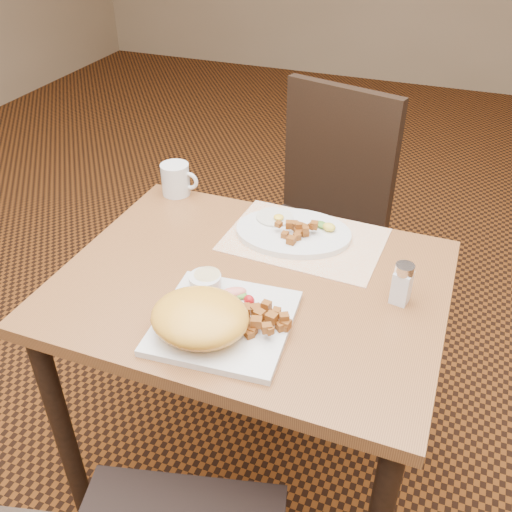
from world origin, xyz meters
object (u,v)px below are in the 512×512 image
(plate_square, at_px, (224,322))
(plate_oval, at_px, (293,233))
(table, at_px, (251,315))
(salt_shaker, at_px, (402,283))
(chair_far, at_px, (319,216))
(coffee_mug, at_px, (176,179))

(plate_square, distance_m, plate_oval, 0.39)
(table, xyz_separation_m, salt_shaker, (0.34, 0.05, 0.16))
(chair_far, height_order, salt_shaker, chair_far)
(chair_far, distance_m, coffee_mug, 0.57)
(chair_far, xyz_separation_m, coffee_mug, (-0.35, -0.37, 0.26))
(plate_oval, bearing_deg, salt_shaker, -29.41)
(plate_square, height_order, salt_shaker, salt_shaker)
(chair_far, height_order, plate_square, chair_far)
(table, relative_size, coffee_mug, 7.87)
(plate_square, xyz_separation_m, salt_shaker, (0.34, 0.22, 0.04))
(plate_oval, bearing_deg, plate_square, -94.26)
(plate_oval, distance_m, salt_shaker, 0.35)
(chair_far, xyz_separation_m, plate_oval, (0.05, -0.47, 0.22))
(coffee_mug, bearing_deg, table, -41.47)
(table, bearing_deg, coffee_mug, 138.53)
(table, bearing_deg, salt_shaker, 7.77)
(chair_far, relative_size, salt_shaker, 9.70)
(table, height_order, chair_far, chair_far)
(table, distance_m, coffee_mug, 0.51)
(plate_square, bearing_deg, coffee_mug, 126.88)
(plate_oval, bearing_deg, coffee_mug, 165.83)
(plate_square, relative_size, salt_shaker, 2.80)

